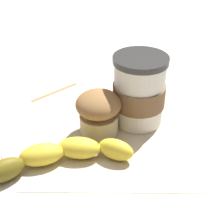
% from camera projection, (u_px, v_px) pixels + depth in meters
% --- Properties ---
extents(ground_plane, '(3.00, 3.00, 0.00)m').
position_uv_depth(ground_plane, '(112.00, 134.00, 0.54)').
color(ground_plane, beige).
extents(paper_napkin, '(0.32, 0.32, 0.00)m').
position_uv_depth(paper_napkin, '(112.00, 134.00, 0.54)').
color(paper_napkin, beige).
rests_on(paper_napkin, ground_plane).
extents(coffee_cup, '(0.09, 0.09, 0.12)m').
position_uv_depth(coffee_cup, '(139.00, 91.00, 0.54)').
color(coffee_cup, silver).
rests_on(coffee_cup, paper_napkin).
extents(muffin, '(0.08, 0.08, 0.08)m').
position_uv_depth(muffin, '(98.00, 113.00, 0.51)').
color(muffin, beige).
rests_on(muffin, paper_napkin).
extents(banana, '(0.13, 0.20, 0.03)m').
position_uv_depth(banana, '(61.00, 154.00, 0.47)').
color(banana, yellow).
rests_on(banana, paper_napkin).
extents(sugar_packet, '(0.05, 0.06, 0.01)m').
position_uv_depth(sugar_packet, '(18.00, 157.00, 0.48)').
color(sugar_packet, pink).
rests_on(sugar_packet, ground_plane).
extents(wooden_stirrer, '(0.10, 0.07, 0.00)m').
position_uv_depth(wooden_stirrer, '(55.00, 92.00, 0.65)').
color(wooden_stirrer, '#9E7547').
rests_on(wooden_stirrer, ground_plane).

